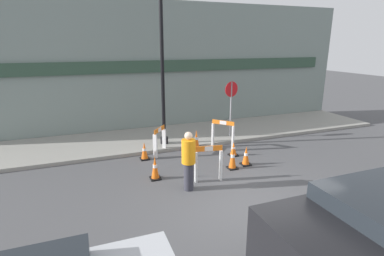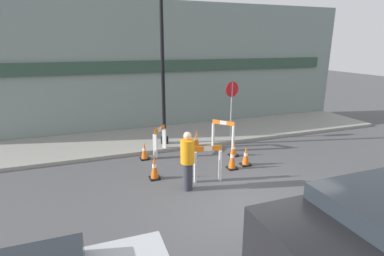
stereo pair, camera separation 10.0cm
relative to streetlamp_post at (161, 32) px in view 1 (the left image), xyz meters
The scene contains 15 objects.
ground_plane 6.64m from the streetlamp_post, 80.42° to the right, with size 60.00×60.00×0.00m, color #4C4C4F.
sidewalk_slab 4.27m from the streetlamp_post, 46.94° to the left, with size 18.00×3.08×0.12m.
storefront_facade 3.02m from the streetlamp_post, 71.19° to the left, with size 18.00×0.22×5.50m.
streetlamp_post is the anchor object (origin of this frame).
stop_sign 3.73m from the streetlamp_post, ahead, with size 0.59×0.13×2.21m.
barricade_0 4.18m from the streetlamp_post, 27.26° to the right, with size 0.66×0.73×1.07m.
barricade_1 3.71m from the streetlamp_post, 115.89° to the right, with size 0.60×0.67×0.98m.
barricade_2 4.87m from the streetlamp_post, 83.60° to the right, with size 0.78×0.27×1.05m.
traffic_cone_0 4.73m from the streetlamp_post, 110.87° to the right, with size 0.30×0.30×0.69m.
traffic_cone_1 4.89m from the streetlamp_post, 62.72° to the right, with size 0.30×0.30×0.73m.
traffic_cone_2 4.10m from the streetlamp_post, 133.45° to the right, with size 0.30×0.30×0.60m.
traffic_cone_3 4.72m from the streetlamp_post, 41.90° to the right, with size 0.30×0.30×0.49m.
traffic_cone_4 3.98m from the streetlamp_post, 35.10° to the right, with size 0.30×0.30×0.73m.
traffic_cone_5 5.05m from the streetlamp_post, 53.42° to the right, with size 0.30×0.30×0.62m.
person_worker 4.87m from the streetlamp_post, 95.25° to the right, with size 0.49×0.49×1.60m.
Camera 1 is at (-3.66, -5.25, 3.76)m, focal length 28.00 mm.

